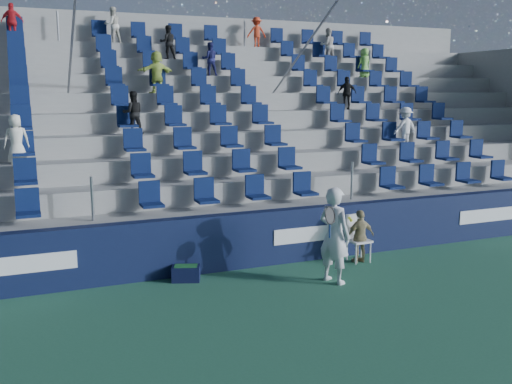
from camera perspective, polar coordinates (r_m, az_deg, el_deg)
ground at (r=9.75m, az=5.29°, el=-12.69°), size 70.00×70.00×0.00m
sponsor_wall at (r=12.29m, az=-1.48°, el=-4.85°), size 24.00×0.32×1.20m
grandstand at (r=16.81m, az=-7.74°, el=4.45°), size 24.00×8.17×6.63m
tennis_player at (r=11.36m, az=7.84°, el=-4.29°), size 0.75×0.83×1.93m
line_judge_chair at (r=12.98m, az=10.01°, el=-4.20°), size 0.48×0.49×1.05m
line_judge at (r=12.86m, az=10.38°, el=-4.38°), size 0.70×0.31×1.18m
ball_bin at (r=11.65m, az=-7.01°, el=-7.98°), size 0.64×0.53×0.31m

